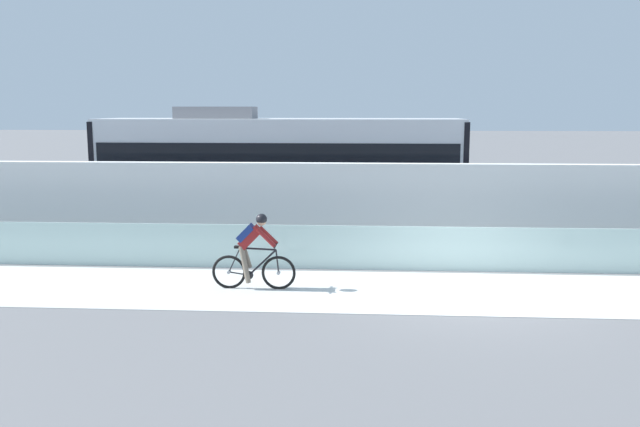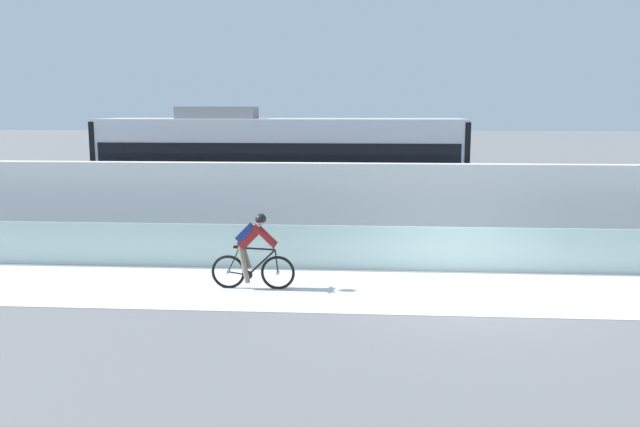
{
  "view_description": "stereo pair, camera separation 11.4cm",
  "coord_description": "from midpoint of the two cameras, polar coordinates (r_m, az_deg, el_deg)",
  "views": [
    {
      "loc": [
        -2.19,
        -13.36,
        3.76
      ],
      "look_at": [
        -3.2,
        2.35,
        1.25
      ],
      "focal_mm": 37.13,
      "sensor_mm": 36.0,
      "label": 1
    },
    {
      "loc": [
        -2.08,
        -13.36,
        3.76
      ],
      "look_at": [
        -3.2,
        2.35,
        1.25
      ],
      "focal_mm": 37.13,
      "sensor_mm": 36.0,
      "label": 2
    }
  ],
  "objects": [
    {
      "name": "ground_plane",
      "position": [
        14.04,
        12.78,
        -6.71
      ],
      "size": [
        200.0,
        200.0,
        0.0
      ],
      "primitive_type": "plane",
      "color": "slate"
    },
    {
      "name": "bike_path_deck",
      "position": [
        14.04,
        12.78,
        -6.68
      ],
      "size": [
        32.0,
        3.2,
        0.01
      ],
      "primitive_type": "cube",
      "color": "silver",
      "rests_on": "ground"
    },
    {
      "name": "glass_parapet",
      "position": [
        15.7,
        11.84,
        -3.04
      ],
      "size": [
        32.0,
        0.05,
        1.05
      ],
      "primitive_type": "cube",
      "color": "silver",
      "rests_on": "ground"
    },
    {
      "name": "concrete_barrier_wall",
      "position": [
        17.34,
        11.13,
        0.34
      ],
      "size": [
        32.0,
        0.36,
        2.36
      ],
      "primitive_type": "cube",
      "color": "white",
      "rests_on": "ground"
    },
    {
      "name": "tram_rail_near",
      "position": [
        19.97,
        10.17,
        -1.93
      ],
      "size": [
        32.0,
        0.08,
        0.01
      ],
      "primitive_type": "cube",
      "color": "#595654",
      "rests_on": "ground"
    },
    {
      "name": "tram_rail_far",
      "position": [
        21.37,
        9.77,
        -1.2
      ],
      "size": [
        32.0,
        0.08,
        0.01
      ],
      "primitive_type": "cube",
      "color": "#595654",
      "rests_on": "ground"
    },
    {
      "name": "tram",
      "position": [
        20.46,
        -3.19,
        3.81
      ],
      "size": [
        11.06,
        2.54,
        3.81
      ],
      "color": "silver",
      "rests_on": "ground"
    },
    {
      "name": "cyclist_on_bike",
      "position": [
        13.88,
        -5.63,
        -3.31
      ],
      "size": [
        1.77,
        0.58,
        1.61
      ],
      "color": "black",
      "rests_on": "ground"
    }
  ]
}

